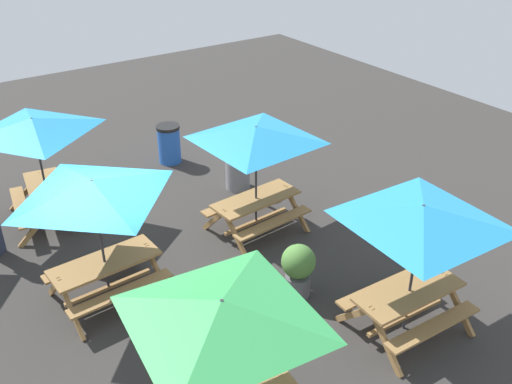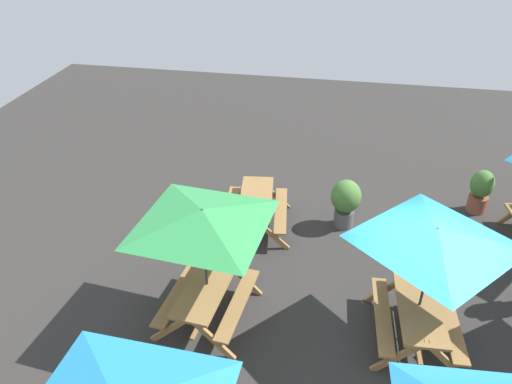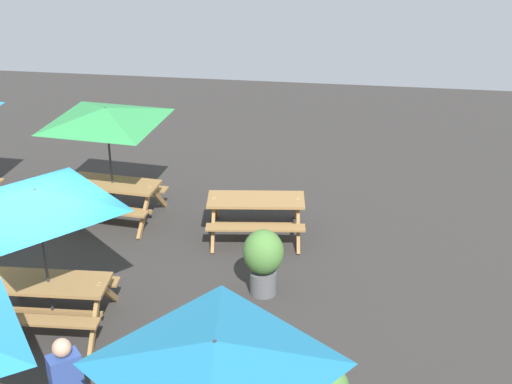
{
  "view_description": "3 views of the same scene",
  "coord_description": "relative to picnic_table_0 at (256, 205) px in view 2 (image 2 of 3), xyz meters",
  "views": [
    {
      "loc": [
        2.59,
        7.79,
        6.41
      ],
      "look_at": [
        -2.99,
        -0.3,
        0.9
      ],
      "focal_mm": 40.0,
      "sensor_mm": 36.0,
      "label": 1
    },
    {
      "loc": [
        -6.03,
        1.54,
        6.61
      ],
      "look_at": [
        2.99,
        3.23,
        0.9
      ],
      "focal_mm": 35.0,
      "sensor_mm": 36.0,
      "label": 2
    },
    {
      "loc": [
        4.63,
        -8.52,
        6.6
      ],
      "look_at": [
        2.99,
        3.23,
        0.9
      ],
      "focal_mm": 50.0,
      "sensor_mm": 36.0,
      "label": 3
    }
  ],
  "objects": [
    {
      "name": "ground_plane",
      "position": [
        -2.99,
        -3.23,
        -0.56
      ],
      "size": [
        26.37,
        26.37,
        0.0
      ],
      "primitive_type": "plane",
      "color": "#33302D",
      "rests_on": "ground"
    },
    {
      "name": "picnic_table_0",
      "position": [
        0.0,
        0.0,
        0.0
      ],
      "size": [
        1.95,
        1.71,
        0.81
      ],
      "rotation": [
        0.0,
        0.0,
        0.12
      ],
      "color": "olive",
      "rests_on": "ground"
    },
    {
      "name": "picnic_table_3",
      "position": [
        -2.7,
        -3.23,
        1.43
      ],
      "size": [
        2.1,
        2.1,
        2.34
      ],
      "rotation": [
        0.0,
        0.0,
        0.05
      ],
      "color": "olive",
      "rests_on": "ground"
    },
    {
      "name": "picnic_table_4",
      "position": [
        -2.87,
        0.31,
        1.43
      ],
      "size": [
        2.81,
        2.81,
        2.34
      ],
      "rotation": [
        0.0,
        0.0,
        -0.1
      ],
      "color": "olive",
      "rests_on": "ground"
    },
    {
      "name": "potted_plant_0",
      "position": [
        1.57,
        -4.99,
        0.01
      ],
      "size": [
        0.52,
        0.52,
        1.07
      ],
      "color": "#935138",
      "rests_on": "ground"
    },
    {
      "name": "potted_plant_2",
      "position": [
        0.39,
        -1.93,
        0.1
      ],
      "size": [
        0.66,
        0.66,
        1.15
      ],
      "color": "#59595B",
      "rests_on": "ground"
    }
  ]
}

